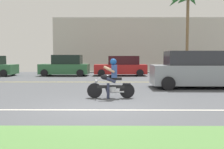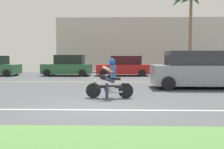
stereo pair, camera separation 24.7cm
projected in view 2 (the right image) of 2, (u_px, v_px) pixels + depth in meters
name	position (u px, v px, depth m)	size (l,w,h in m)	color
ground	(100.00, 94.00, 10.75)	(56.00, 30.00, 0.04)	#4C4F54
lane_line_near	(92.00, 110.00, 7.46)	(50.40, 0.12, 0.01)	silver
lane_line_far	(106.00, 82.00, 15.60)	(50.40, 0.12, 0.01)	yellow
motorcyclist	(110.00, 81.00, 9.55)	(1.79, 0.58, 1.50)	black
suv_nearby	(198.00, 70.00, 12.60)	(4.65, 2.13, 1.84)	#8C939E
parked_car_1	(68.00, 66.00, 20.74)	(3.97, 1.99, 1.69)	#2D663D
parked_car_2	(124.00, 66.00, 20.81)	(4.26, 1.95, 1.61)	#AD1E1E
parked_car_3	(202.00, 68.00, 18.88)	(4.41, 1.92, 1.45)	silver
building_far	(148.00, 45.00, 28.38)	(19.72, 4.00, 5.61)	#BCB7AD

